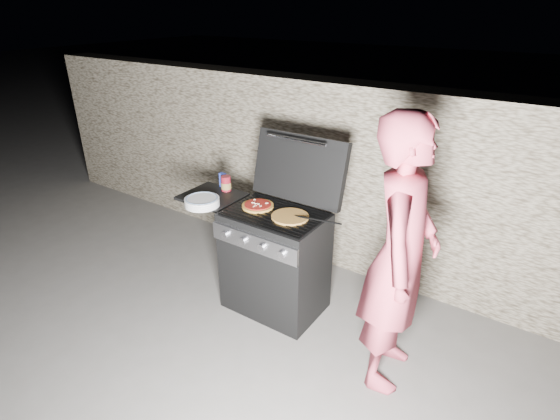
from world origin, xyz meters
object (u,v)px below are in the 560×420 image
Objects in this scene: sauce_jar at (226,183)px; person at (400,257)px; pizza_topped at (258,205)px; gas_grill at (252,253)px.

person is (1.72, -0.31, -0.02)m from sauce_jar.
person is at bearing -7.67° from pizza_topped.
pizza_topped is 1.92× the size of sauce_jar.
pizza_topped is at bearing -16.81° from sauce_jar.
gas_grill is 9.90× the size of sauce_jar.
person is at bearing -6.66° from gas_grill.
gas_grill is at bearing 73.52° from person.
gas_grill is at bearing -21.53° from sauce_jar.
gas_grill is 0.66m from sauce_jar.
gas_grill is 1.44m from person.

